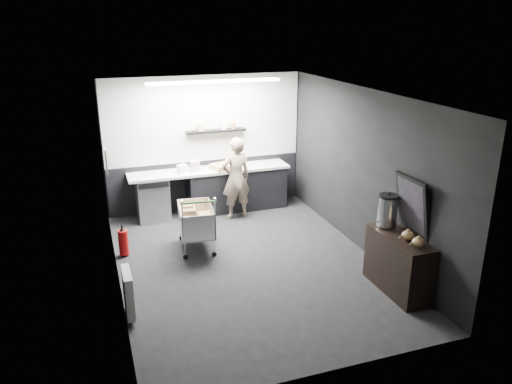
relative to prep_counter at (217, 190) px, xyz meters
name	(u,v)px	position (x,y,z in m)	size (l,w,h in m)	color
floor	(248,264)	(-0.14, -2.42, -0.46)	(5.50, 5.50, 0.00)	black
ceiling	(247,94)	(-0.14, -2.42, 2.24)	(5.50, 5.50, 0.00)	white
wall_back	(205,143)	(-0.14, 0.33, 0.89)	(5.50, 5.50, 0.00)	black
wall_front	(331,264)	(-0.14, -5.17, 0.89)	(5.50, 5.50, 0.00)	black
wall_left	(111,199)	(-2.14, -2.42, 0.89)	(5.50, 5.50, 0.00)	black
wall_right	(363,171)	(1.86, -2.42, 0.89)	(5.50, 5.50, 0.00)	black
kitchen_wall_panel	(204,119)	(-0.14, 0.31, 1.39)	(3.95, 0.02, 1.70)	silver
dado_panel	(207,184)	(-0.14, 0.31, 0.04)	(3.95, 0.02, 1.00)	black
floating_shelf	(216,131)	(0.06, 0.20, 1.16)	(1.20, 0.22, 0.04)	black
wall_clock	(271,100)	(1.26, 0.30, 1.69)	(0.20, 0.20, 0.03)	silver
poster	(106,161)	(-2.12, -1.12, 1.09)	(0.02, 0.30, 0.40)	white
poster_red_band	(106,157)	(-2.11, -1.12, 1.16)	(0.01, 0.22, 0.10)	red
radiator	(128,292)	(-2.08, -3.32, -0.11)	(0.10, 0.50, 0.60)	silver
ceiling_strip	(215,82)	(-0.14, -0.57, 2.21)	(2.40, 0.20, 0.04)	white
prep_counter	(217,190)	(0.00, 0.00, 0.00)	(3.20, 0.61, 0.90)	black
person	(236,178)	(0.27, -0.45, 0.35)	(0.59, 0.39, 1.61)	#B8A892
shopping_cart	(196,222)	(-0.78, -1.58, 0.03)	(0.65, 0.98, 1.02)	silver
sideboard	(399,255)	(1.64, -3.87, 0.08)	(0.48, 1.13, 1.70)	black
fire_extinguisher	(123,241)	(-1.99, -1.47, -0.20)	(0.16, 0.16, 0.53)	#B00B0C
cardboard_box	(224,166)	(0.15, -0.05, 0.49)	(0.49, 0.37, 0.10)	#A28756
pink_tub	(195,166)	(-0.43, 0.00, 0.54)	(0.20, 0.20, 0.20)	beige
white_container	(182,169)	(-0.69, -0.05, 0.52)	(0.18, 0.14, 0.16)	silver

